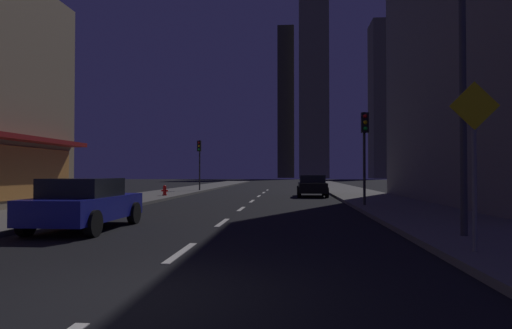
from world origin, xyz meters
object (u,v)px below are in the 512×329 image
object	(u,v)px
car_parked_near	(85,203)
traffic_light_far_left	(199,154)
fire_hydrant_far_left	(165,191)
street_lamp_right	(426,26)
car_parked_far	(312,186)
pedestrian_crossing_sign	(474,151)
traffic_light_near_right	(365,137)

from	to	relation	value
car_parked_near	traffic_light_far_left	size ratio (longest dim) A/B	1.01
car_parked_near	fire_hydrant_far_left	xyz separation A→B (m)	(-2.30, 15.35, -0.29)
fire_hydrant_far_left	street_lamp_right	bearing A→B (deg)	-56.03
car_parked_far	pedestrian_crossing_sign	world-z (taller)	pedestrian_crossing_sign
traffic_light_near_right	traffic_light_far_left	world-z (taller)	same
car_parked_near	traffic_light_near_right	size ratio (longest dim) A/B	1.01
car_parked_near	pedestrian_crossing_sign	distance (m)	9.91
fire_hydrant_far_left	traffic_light_near_right	distance (m)	13.90
traffic_light_near_right	car_parked_near	bearing A→B (deg)	-139.08
traffic_light_near_right	street_lamp_right	size ratio (longest dim) A/B	0.64
car_parked_far	fire_hydrant_far_left	size ratio (longest dim) A/B	6.48
car_parked_far	fire_hydrant_far_left	world-z (taller)	car_parked_far
car_parked_far	street_lamp_right	distance (m)	19.41
street_lamp_right	pedestrian_crossing_sign	world-z (taller)	street_lamp_right
car_parked_far	traffic_light_far_left	distance (m)	11.44
car_parked_near	traffic_light_near_right	distance (m)	12.29
car_parked_far	pedestrian_crossing_sign	size ratio (longest dim) A/B	1.34
street_lamp_right	car_parked_near	bearing A→B (deg)	171.19
fire_hydrant_far_left	pedestrian_crossing_sign	bearing A→B (deg)	-58.57
car_parked_near	street_lamp_right	distance (m)	10.06
traffic_light_far_left	street_lamp_right	distance (m)	27.63
traffic_light_far_left	pedestrian_crossing_sign	world-z (taller)	traffic_light_far_left
traffic_light_far_left	street_lamp_right	bearing A→B (deg)	-66.75
fire_hydrant_far_left	street_lamp_right	xyz separation A→B (m)	(11.28, -16.74, 4.61)
fire_hydrant_far_left	pedestrian_crossing_sign	xyz separation A→B (m)	(11.50, -18.82, 1.56)
car_parked_near	fire_hydrant_far_left	size ratio (longest dim) A/B	6.48
fire_hydrant_far_left	traffic_light_far_left	xyz separation A→B (m)	(0.40, 8.58, 2.74)
street_lamp_right	traffic_light_far_left	bearing A→B (deg)	113.25
car_parked_near	pedestrian_crossing_sign	world-z (taller)	pedestrian_crossing_sign
car_parked_far	street_lamp_right	bearing A→B (deg)	-84.60
traffic_light_near_right	car_parked_far	bearing A→B (deg)	101.24
fire_hydrant_far_left	traffic_light_far_left	bearing A→B (deg)	87.33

